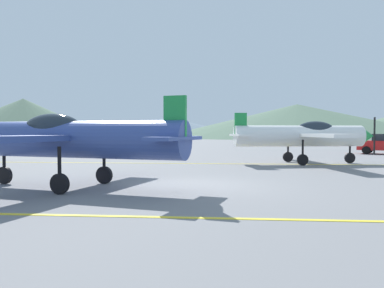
{
  "coord_description": "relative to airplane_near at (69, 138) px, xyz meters",
  "views": [
    {
      "loc": [
        1.1,
        -12.6,
        1.8
      ],
      "look_at": [
        -0.54,
        6.0,
        1.2
      ],
      "focal_mm": 36.13,
      "sensor_mm": 36.0,
      "label": 1
    }
  ],
  "objects": [
    {
      "name": "apron_line_far",
      "position": [
        3.89,
        9.63,
        -1.59
      ],
      "size": [
        80.0,
        0.16,
        0.01
      ],
      "primitive_type": "cube",
      "color": "yellow",
      "rests_on": "ground_plane"
    },
    {
      "name": "hill_centerright",
      "position": [
        27.03,
        110.92,
        3.55
      ],
      "size": [
        86.57,
        86.57,
        10.3
      ],
      "primitive_type": "cone",
      "color": "#4C6651",
      "rests_on": "ground_plane"
    },
    {
      "name": "airplane_near",
      "position": [
        0.0,
        0.0,
        0.0
      ],
      "size": [
        8.3,
        9.43,
        2.84
      ],
      "color": "#33478C",
      "rests_on": "ground_plane"
    },
    {
      "name": "ground_plane",
      "position": [
        3.89,
        0.66,
        -1.6
      ],
      "size": [
        400.0,
        400.0,
        0.0
      ],
      "primitive_type": "plane",
      "color": "slate"
    },
    {
      "name": "hill_left",
      "position": [
        -67.84,
        121.4,
        5.25
      ],
      "size": [
        59.49,
        59.49,
        13.69
      ],
      "primitive_type": "cone",
      "color": "#4C6651",
      "rests_on": "ground_plane"
    },
    {
      "name": "airplane_mid",
      "position": [
        9.38,
        10.24,
        0.0
      ],
      "size": [
        8.29,
        9.49,
        2.84
      ],
      "color": "white",
      "rests_on": "ground_plane"
    },
    {
      "name": "apron_line_near",
      "position": [
        3.89,
        -3.98,
        -1.59
      ],
      "size": [
        80.0,
        0.16,
        0.01
      ],
      "primitive_type": "cube",
      "color": "yellow",
      "rests_on": "ground_plane"
    },
    {
      "name": "hill_centerleft",
      "position": [
        -15.75,
        123.25,
        1.75
      ],
      "size": [
        59.74,
        59.74,
        6.69
      ],
      "primitive_type": "cone",
      "color": "slate",
      "rests_on": "ground_plane"
    }
  ]
}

